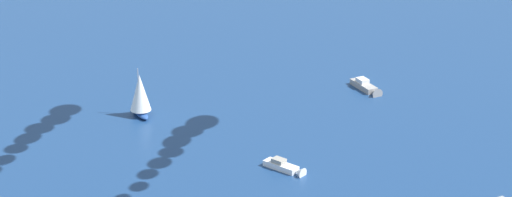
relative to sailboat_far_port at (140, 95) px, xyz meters
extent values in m
ellipsoid|color=#23478C|center=(0.09, -0.26, -3.26)|extent=(3.79, 6.51, 0.88)
cylinder|color=#B2B2B7|center=(0.25, -0.70, 0.79)|extent=(0.14, 0.14, 7.23)
cone|color=white|center=(-0.01, 0.04, 0.43)|extent=(4.43, 4.43, 6.15)
cube|color=white|center=(-21.14, 22.28, -3.26)|extent=(5.20, 5.08, 0.88)
cone|color=white|center=(-23.58, 24.61, -3.26)|extent=(2.24, 2.25, 1.76)
cube|color=gray|center=(-20.85, 21.99, -2.49)|extent=(2.37, 2.35, 0.66)
cube|color=#9E9993|center=(-39.08, -9.65, -3.20)|extent=(4.18, 6.55, 1.00)
cone|color=#9E9993|center=(-40.50, -6.10, -3.20)|extent=(2.45, 2.23, 2.00)
cube|color=silver|center=(-38.90, -10.09, -2.33)|extent=(2.30, 2.63, 0.75)
camera|label=1|loc=(-7.00, 158.25, 61.15)|focal=71.96mm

